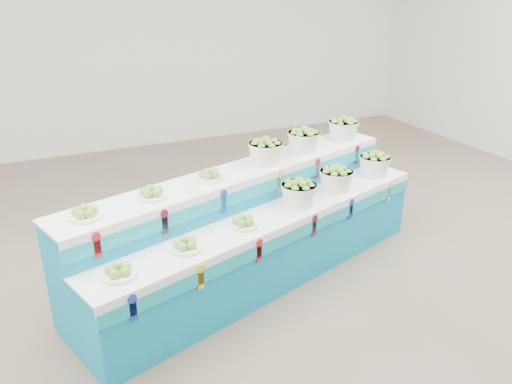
# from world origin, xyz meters

# --- Properties ---
(ground) EXTENTS (10.00, 10.00, 0.00)m
(ground) POSITION_xyz_m (0.00, 0.00, 0.00)
(ground) COLOR brown
(ground) RESTS_ON ground
(back_wall) EXTENTS (10.00, 0.00, 10.00)m
(back_wall) POSITION_xyz_m (0.00, 5.00, 2.00)
(back_wall) COLOR silver
(back_wall) RESTS_ON ground
(display_stand) EXTENTS (3.83, 2.03, 1.02)m
(display_stand) POSITION_xyz_m (-0.16, 0.39, 0.51)
(display_stand) COLOR #0B8ABE
(display_stand) RESTS_ON ground
(plate_lower_left) EXTENTS (0.32, 0.32, 0.10)m
(plate_lower_left) POSITION_xyz_m (-1.55, -0.29, 0.77)
(plate_lower_left) COLOR white
(plate_lower_left) RESTS_ON display_stand
(plate_lower_mid) EXTENTS (0.32, 0.32, 0.10)m
(plate_lower_mid) POSITION_xyz_m (-1.00, -0.12, 0.77)
(plate_lower_mid) COLOR white
(plate_lower_mid) RESTS_ON display_stand
(plate_lower_right) EXTENTS (0.32, 0.32, 0.10)m
(plate_lower_right) POSITION_xyz_m (-0.42, 0.06, 0.77)
(plate_lower_right) COLOR white
(plate_lower_right) RESTS_ON display_stand
(basket_lower_left) EXTENTS (0.43, 0.43, 0.25)m
(basket_lower_left) POSITION_xyz_m (0.23, 0.27, 0.84)
(basket_lower_left) COLOR silver
(basket_lower_left) RESTS_ON display_stand
(basket_lower_mid) EXTENTS (0.43, 0.43, 0.25)m
(basket_lower_mid) POSITION_xyz_m (0.75, 0.43, 0.84)
(basket_lower_mid) COLOR silver
(basket_lower_mid) RESTS_ON display_stand
(basket_lower_right) EXTENTS (0.43, 0.43, 0.25)m
(basket_lower_right) POSITION_xyz_m (1.38, 0.63, 0.84)
(basket_lower_right) COLOR silver
(basket_lower_right) RESTS_ON display_stand
(plate_upper_left) EXTENTS (0.32, 0.32, 0.10)m
(plate_upper_left) POSITION_xyz_m (-1.69, 0.15, 1.07)
(plate_upper_left) COLOR white
(plate_upper_left) RESTS_ON display_stand
(plate_upper_mid) EXTENTS (0.32, 0.32, 0.10)m
(plate_upper_mid) POSITION_xyz_m (-1.14, 0.32, 1.07)
(plate_upper_mid) COLOR white
(plate_upper_mid) RESTS_ON display_stand
(plate_upper_right) EXTENTS (0.32, 0.32, 0.10)m
(plate_upper_right) POSITION_xyz_m (-0.56, 0.50, 1.07)
(plate_upper_right) COLOR white
(plate_upper_right) RESTS_ON display_stand
(basket_upper_left) EXTENTS (0.43, 0.43, 0.25)m
(basket_upper_left) POSITION_xyz_m (0.10, 0.71, 1.14)
(basket_upper_left) COLOR silver
(basket_upper_left) RESTS_ON display_stand
(basket_upper_mid) EXTENTS (0.43, 0.43, 0.25)m
(basket_upper_mid) POSITION_xyz_m (0.62, 0.87, 1.14)
(basket_upper_mid) COLOR silver
(basket_upper_mid) RESTS_ON display_stand
(basket_upper_right) EXTENTS (0.43, 0.43, 0.25)m
(basket_upper_right) POSITION_xyz_m (1.24, 1.07, 1.14)
(basket_upper_right) COLOR silver
(basket_upper_right) RESTS_ON display_stand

